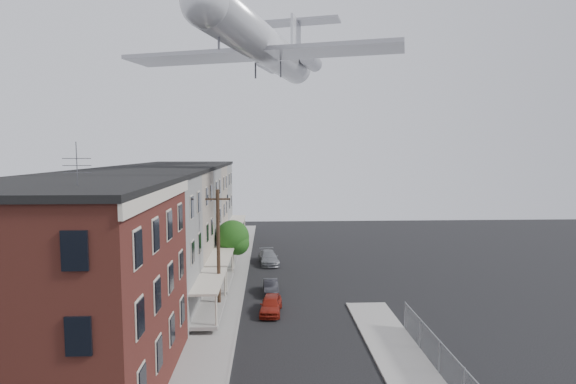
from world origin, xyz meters
name	(u,v)px	position (x,y,z in m)	size (l,w,h in m)	color
sidewalk_left	(228,286)	(-5.50, 24.00, 0.06)	(3.00, 62.00, 0.12)	gray
curb_left	(245,285)	(-4.05, 24.00, 0.07)	(0.15, 62.00, 0.14)	gray
corner_building	(58,290)	(-12.00, 7.00, 5.16)	(10.31, 12.30, 12.15)	#381912
row_house_a	(123,248)	(-11.96, 16.50, 5.13)	(11.98, 7.00, 10.30)	slate
row_house_b	(150,230)	(-11.96, 23.50, 5.13)	(11.98, 7.00, 10.30)	#736A5B
row_house_c	(168,217)	(-11.96, 30.50, 5.13)	(11.98, 7.00, 10.30)	slate
row_house_d	(182,208)	(-11.96, 37.50, 5.13)	(11.98, 7.00, 10.30)	#736A5B
row_house_e	(192,202)	(-11.96, 44.50, 5.13)	(11.98, 7.00, 10.30)	slate
utility_pole	(218,249)	(-5.60, 18.00, 4.67)	(1.80, 0.26, 9.00)	black
street_tree	(234,239)	(-5.27, 27.92, 3.45)	(3.22, 3.20, 5.20)	black
car_near	(271,305)	(-1.80, 17.42, 0.63)	(1.48, 3.68, 1.25)	maroon
car_mid	(271,287)	(-1.80, 21.92, 0.55)	(1.17, 3.37, 1.11)	black
car_far	(269,258)	(-1.98, 31.72, 0.66)	(1.85, 4.56, 1.32)	slate
airplane	(267,47)	(-2.06, 27.00, 21.03)	(24.22, 27.71, 8.02)	silver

